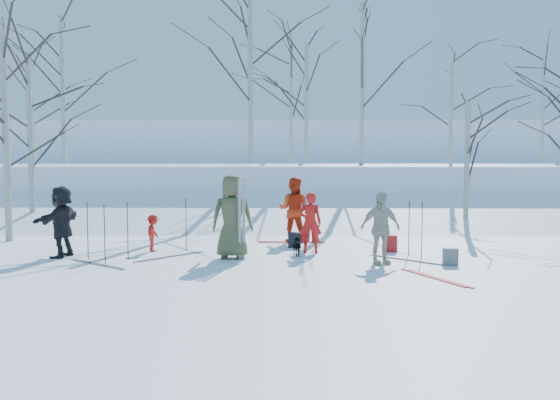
{
  "coord_description": "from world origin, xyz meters",
  "views": [
    {
      "loc": [
        0.3,
        -12.57,
        2.28
      ],
      "look_at": [
        0.0,
        1.5,
        1.3
      ],
      "focal_mm": 35.0,
      "sensor_mm": 36.0,
      "label": 1
    }
  ],
  "objects_px": {
    "backpack_grey": "(450,257)",
    "skier_redor_behind": "(294,209)",
    "skier_red_north": "(310,223)",
    "skier_cream_east": "(380,228)",
    "skier_red_seated": "(153,233)",
    "dog": "(298,247)",
    "skier_olive_center": "(232,217)",
    "backpack_red": "(390,244)",
    "backpack_dark": "(294,240)",
    "skier_grey_west": "(62,222)"
  },
  "relations": [
    {
      "from": "skier_grey_west",
      "to": "backpack_grey",
      "type": "relative_size",
      "value": 4.51
    },
    {
      "from": "skier_olive_center",
      "to": "skier_redor_behind",
      "type": "distance_m",
      "value": 3.15
    },
    {
      "from": "skier_redor_behind",
      "to": "backpack_dark",
      "type": "xyz_separation_m",
      "value": [
        0.02,
        -1.1,
        -0.72
      ]
    },
    {
      "from": "skier_red_seated",
      "to": "backpack_red",
      "type": "distance_m",
      "value": 6.05
    },
    {
      "from": "skier_redor_behind",
      "to": "skier_red_seated",
      "type": "bearing_deg",
      "value": 41.45
    },
    {
      "from": "skier_red_seated",
      "to": "backpack_red",
      "type": "relative_size",
      "value": 2.26
    },
    {
      "from": "skier_red_north",
      "to": "skier_cream_east",
      "type": "distance_m",
      "value": 2.11
    },
    {
      "from": "skier_red_seated",
      "to": "skier_cream_east",
      "type": "relative_size",
      "value": 0.58
    },
    {
      "from": "backpack_red",
      "to": "backpack_dark",
      "type": "distance_m",
      "value": 2.52
    },
    {
      "from": "skier_redor_behind",
      "to": "backpack_dark",
      "type": "relative_size",
      "value": 4.62
    },
    {
      "from": "skier_red_seated",
      "to": "skier_redor_behind",
      "type": "bearing_deg",
      "value": -61.43
    },
    {
      "from": "skier_red_north",
      "to": "skier_grey_west",
      "type": "distance_m",
      "value": 6.04
    },
    {
      "from": "skier_red_seated",
      "to": "backpack_grey",
      "type": "xyz_separation_m",
      "value": [
        7.04,
        -1.75,
        -0.28
      ]
    },
    {
      "from": "skier_olive_center",
      "to": "backpack_grey",
      "type": "distance_m",
      "value": 5.04
    },
    {
      "from": "skier_red_seated",
      "to": "backpack_red",
      "type": "height_order",
      "value": "skier_red_seated"
    },
    {
      "from": "skier_red_seated",
      "to": "backpack_dark",
      "type": "height_order",
      "value": "skier_red_seated"
    },
    {
      "from": "backpack_red",
      "to": "backpack_dark",
      "type": "bearing_deg",
      "value": 164.77
    },
    {
      "from": "backpack_grey",
      "to": "skier_redor_behind",
      "type": "bearing_deg",
      "value": 133.98
    },
    {
      "from": "skier_olive_center",
      "to": "skier_cream_east",
      "type": "height_order",
      "value": "skier_olive_center"
    },
    {
      "from": "skier_red_seated",
      "to": "skier_grey_west",
      "type": "distance_m",
      "value": 2.2
    },
    {
      "from": "skier_red_seated",
      "to": "skier_grey_west",
      "type": "xyz_separation_m",
      "value": [
        -1.99,
        -0.84,
        0.38
      ]
    },
    {
      "from": "skier_red_seated",
      "to": "skier_red_north",
      "type": "bearing_deg",
      "value": -90.4
    },
    {
      "from": "skier_cream_east",
      "to": "backpack_grey",
      "type": "height_order",
      "value": "skier_cream_east"
    },
    {
      "from": "skier_red_north",
      "to": "skier_grey_west",
      "type": "xyz_separation_m",
      "value": [
        -6.0,
        -0.71,
        0.09
      ]
    },
    {
      "from": "skier_olive_center",
      "to": "skier_cream_east",
      "type": "xyz_separation_m",
      "value": [
        3.38,
        -0.65,
        -0.18
      ]
    },
    {
      "from": "dog",
      "to": "backpack_red",
      "type": "relative_size",
      "value": 1.23
    },
    {
      "from": "skier_red_north",
      "to": "skier_redor_behind",
      "type": "height_order",
      "value": "skier_redor_behind"
    },
    {
      "from": "skier_grey_west",
      "to": "backpack_dark",
      "type": "xyz_separation_m",
      "value": [
        5.6,
        1.57,
        -0.66
      ]
    },
    {
      "from": "skier_cream_east",
      "to": "backpack_red",
      "type": "distance_m",
      "value": 1.86
    },
    {
      "from": "skier_cream_east",
      "to": "backpack_dark",
      "type": "bearing_deg",
      "value": 110.43
    },
    {
      "from": "backpack_grey",
      "to": "dog",
      "type": "bearing_deg",
      "value": 160.18
    },
    {
      "from": "skier_red_north",
      "to": "backpack_grey",
      "type": "xyz_separation_m",
      "value": [
        3.04,
        -1.61,
        -0.57
      ]
    },
    {
      "from": "skier_red_seated",
      "to": "backpack_red",
      "type": "xyz_separation_m",
      "value": [
        6.04,
        0.06,
        -0.26
      ]
    },
    {
      "from": "skier_redor_behind",
      "to": "backpack_grey",
      "type": "bearing_deg",
      "value": 148.44
    },
    {
      "from": "skier_cream_east",
      "to": "dog",
      "type": "height_order",
      "value": "skier_cream_east"
    },
    {
      "from": "skier_redor_behind",
      "to": "backpack_dark",
      "type": "distance_m",
      "value": 1.32
    },
    {
      "from": "skier_red_seated",
      "to": "dog",
      "type": "bearing_deg",
      "value": -96.74
    },
    {
      "from": "skier_olive_center",
      "to": "skier_grey_west",
      "type": "height_order",
      "value": "skier_olive_center"
    },
    {
      "from": "skier_olive_center",
      "to": "skier_cream_east",
      "type": "distance_m",
      "value": 3.45
    },
    {
      "from": "skier_red_north",
      "to": "backpack_red",
      "type": "distance_m",
      "value": 2.12
    },
    {
      "from": "skier_redor_behind",
      "to": "dog",
      "type": "distance_m",
      "value": 2.47
    },
    {
      "from": "skier_red_north",
      "to": "backpack_dark",
      "type": "xyz_separation_m",
      "value": [
        -0.39,
        0.87,
        -0.56
      ]
    },
    {
      "from": "skier_redor_behind",
      "to": "dog",
      "type": "xyz_separation_m",
      "value": [
        0.1,
        -2.37,
        -0.7
      ]
    },
    {
      "from": "dog",
      "to": "backpack_grey",
      "type": "distance_m",
      "value": 3.56
    },
    {
      "from": "skier_olive_center",
      "to": "backpack_red",
      "type": "bearing_deg",
      "value": -165.19
    },
    {
      "from": "skier_red_north",
      "to": "skier_redor_behind",
      "type": "distance_m",
      "value": 2.02
    },
    {
      "from": "skier_cream_east",
      "to": "backpack_grey",
      "type": "xyz_separation_m",
      "value": [
        1.53,
        -0.13,
        -0.62
      ]
    },
    {
      "from": "dog",
      "to": "skier_cream_east",
      "type": "bearing_deg",
      "value": 132.92
    },
    {
      "from": "backpack_grey",
      "to": "backpack_dark",
      "type": "distance_m",
      "value": 4.23
    },
    {
      "from": "skier_redor_behind",
      "to": "backpack_grey",
      "type": "xyz_separation_m",
      "value": [
        3.45,
        -3.58,
        -0.73
      ]
    }
  ]
}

